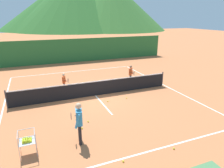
{
  "coord_description": "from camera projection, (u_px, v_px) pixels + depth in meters",
  "views": [
    {
      "loc": [
        -3.5,
        -11.49,
        4.8
      ],
      "look_at": [
        0.54,
        -1.49,
        1.17
      ],
      "focal_mm": 32.38,
      "sensor_mm": 36.0,
      "label": 1
    }
  ],
  "objects": [
    {
      "name": "ground_plane",
      "position": [
        96.0,
        96.0,
        12.87
      ],
      "size": [
        120.0,
        120.0,
        0.0
      ],
      "primitive_type": "plane",
      "color": "#C67042"
    },
    {
      "name": "line_baseline_near",
      "position": [
        145.0,
        152.0,
        7.49
      ],
      "size": [
        10.56,
        0.08,
        0.01
      ],
      "primitive_type": "cube",
      "color": "white",
      "rests_on": "ground"
    },
    {
      "name": "line_baseline_far",
      "position": [
        74.0,
        71.0,
        18.51
      ],
      "size": [
        10.56,
        0.08,
        0.01
      ],
      "primitive_type": "cube",
      "color": "white",
      "rests_on": "ground"
    },
    {
      "name": "line_sideline_west",
      "position": [
        3.0,
        109.0,
        11.0
      ],
      "size": [
        0.08,
        12.53,
        0.01
      ],
      "primitive_type": "cube",
      "color": "white",
      "rests_on": "ground"
    },
    {
      "name": "line_sideline_east",
      "position": [
        165.0,
        85.0,
        14.75
      ],
      "size": [
        0.08,
        12.53,
        0.01
      ],
      "primitive_type": "cube",
      "color": "white",
      "rests_on": "ground"
    },
    {
      "name": "line_service_center",
      "position": [
        96.0,
        95.0,
        12.87
      ],
      "size": [
        0.08,
        5.74,
        0.01
      ],
      "primitive_type": "cube",
      "color": "white",
      "rests_on": "ground"
    },
    {
      "name": "tennis_net",
      "position": [
        95.0,
        88.0,
        12.71
      ],
      "size": [
        10.16,
        0.08,
        1.05
      ],
      "color": "#333338",
      "rests_on": "ground"
    },
    {
      "name": "instructor",
      "position": [
        79.0,
        119.0,
        7.79
      ],
      "size": [
        0.44,
        0.82,
        1.7
      ],
      "color": "black",
      "rests_on": "ground"
    },
    {
      "name": "student_0",
      "position": [
        64.0,
        81.0,
        13.38
      ],
      "size": [
        0.41,
        0.67,
        1.24
      ],
      "color": "black",
      "rests_on": "ground"
    },
    {
      "name": "student_1",
      "position": [
        131.0,
        73.0,
        15.02
      ],
      "size": [
        0.48,
        0.72,
        1.36
      ],
      "color": "black",
      "rests_on": "ground"
    },
    {
      "name": "ball_cart",
      "position": [
        27.0,
        140.0,
        7.21
      ],
      "size": [
        0.58,
        0.58,
        0.9
      ],
      "color": "#B7B7BC",
      "rests_on": "ground"
    },
    {
      "name": "tennis_ball_0",
      "position": [
        82.0,
        128.0,
        9.05
      ],
      "size": [
        0.07,
        0.07,
        0.07
      ],
      "primitive_type": "sphere",
      "color": "yellow",
      "rests_on": "ground"
    },
    {
      "name": "tennis_ball_2",
      "position": [
        123.0,
        161.0,
        6.98
      ],
      "size": [
        0.07,
        0.07,
        0.07
      ],
      "primitive_type": "sphere",
      "color": "yellow",
      "rests_on": "ground"
    },
    {
      "name": "tennis_ball_3",
      "position": [
        174.0,
        148.0,
        7.66
      ],
      "size": [
        0.07,
        0.07,
        0.07
      ],
      "primitive_type": "sphere",
      "color": "yellow",
      "rests_on": "ground"
    },
    {
      "name": "tennis_ball_4",
      "position": [
        127.0,
        98.0,
        12.4
      ],
      "size": [
        0.07,
        0.07,
        0.07
      ],
      "primitive_type": "sphere",
      "color": "yellow",
      "rests_on": "ground"
    },
    {
      "name": "tennis_ball_5",
      "position": [
        108.0,
        101.0,
        11.92
      ],
      "size": [
        0.07,
        0.07,
        0.07
      ],
      "primitive_type": "sphere",
      "color": "yellow",
      "rests_on": "ground"
    },
    {
      "name": "tennis_ball_6",
      "position": [
        88.0,
        121.0,
        9.63
      ],
      "size": [
        0.07,
        0.07,
        0.07
      ],
      "primitive_type": "sphere",
      "color": "yellow",
      "rests_on": "ground"
    },
    {
      "name": "windscreen_fence",
      "position": [
        66.0,
        51.0,
        21.62
      ],
      "size": [
        23.24,
        0.08,
        2.53
      ],
      "primitive_type": "cube",
      "color": "#286B33",
      "rests_on": "ground"
    },
    {
      "name": "hill_0",
      "position": [
        111.0,
        5.0,
        73.35
      ],
      "size": [
        39.58,
        39.58,
        17.24
      ],
      "primitive_type": "cone",
      "color": "#38702D",
      "rests_on": "ground"
    },
    {
      "name": "hill_1",
      "position": [
        54.0,
        9.0,
        75.86
      ],
      "size": [
        40.25,
        40.25,
        14.49
      ],
      "primitive_type": "cone",
      "color": "#2D6628",
      "rests_on": "ground"
    },
    {
      "name": "hill_2",
      "position": [
        76.0,
        3.0,
        74.82
      ],
      "size": [
        48.5,
        48.5,
        19.2
      ],
      "primitive_type": "cone",
      "color": "#2D6628",
      "rests_on": "ground"
    }
  ]
}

